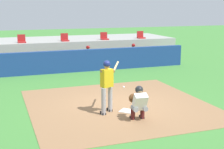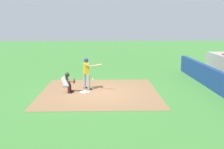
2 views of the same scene
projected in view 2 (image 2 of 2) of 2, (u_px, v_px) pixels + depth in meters
ground_plane at (99, 92)px, 14.75m from camera, size 80.00×80.00×0.00m
dirt_infield at (99, 92)px, 14.74m from camera, size 6.40×6.40×0.01m
home_plate at (85, 92)px, 14.72m from camera, size 0.62×0.62×0.02m
batter_at_plate at (87, 72)px, 15.19m from camera, size 1.01×1.14×1.80m
catcher_crouched at (68, 82)px, 14.57m from camera, size 0.51×1.77×1.13m
dugout_wall at (217, 81)px, 14.80m from camera, size 13.00×0.30×1.20m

